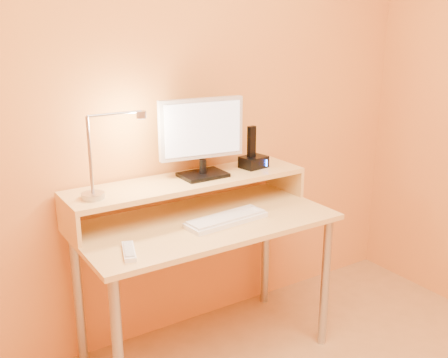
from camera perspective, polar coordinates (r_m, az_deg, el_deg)
wall_back at (r=2.58m, az=-5.87°, el=8.82°), size 3.00×0.04×2.50m
desk_leg_fl at (r=2.21m, az=-11.50°, el=-18.32°), size 0.04×0.04×0.69m
desk_leg_fr at (r=2.72m, az=11.01°, el=-11.07°), size 0.04×0.04×0.69m
desk_leg_bl at (r=2.61m, az=-15.62°, el=-12.62°), size 0.04×0.04×0.69m
desk_leg_br at (r=3.06m, az=4.55°, el=-7.50°), size 0.04×0.04×0.69m
desk_lower at (r=2.44m, az=-2.09°, el=-4.75°), size 1.20×0.60×0.02m
shelf_riser_left at (r=2.33m, az=-16.68°, el=-4.46°), size 0.02×0.30×0.14m
shelf_riser_right at (r=2.85m, az=6.62°, el=0.07°), size 0.02×0.30×0.14m
desk_shelf at (r=2.51m, az=-3.86°, el=-0.28°), size 1.20×0.30×0.02m
monitor_foot at (r=2.54m, az=-2.32°, el=0.46°), size 0.22×0.16×0.02m
monitor_neck at (r=2.53m, az=-2.33°, el=1.42°), size 0.04×0.04×0.07m
monitor_panel at (r=2.50m, az=-2.49°, el=5.56°), size 0.42×0.09×0.29m
monitor_back at (r=2.52m, az=-2.76°, el=5.65°), size 0.38×0.06×0.24m
monitor_screen at (r=2.48m, az=-2.28°, el=5.49°), size 0.38×0.05×0.25m
lamp_base at (r=2.30m, az=-14.14°, el=-1.78°), size 0.10×0.10×0.02m
lamp_post at (r=2.25m, az=-14.46°, el=2.50°), size 0.01×0.01×0.33m
lamp_arm at (r=2.25m, az=-11.87°, el=7.00°), size 0.24×0.01×0.01m
lamp_head at (r=2.30m, az=-9.04°, el=6.97°), size 0.04×0.04×0.03m
lamp_bulb at (r=2.30m, az=-9.02°, el=6.58°), size 0.03×0.03×0.00m
phone_dock at (r=2.70m, az=3.26°, el=1.87°), size 0.14×0.12×0.06m
phone_handset at (r=2.66m, az=3.03°, el=4.11°), size 0.04×0.03×0.16m
phone_led at (r=2.68m, az=4.67°, el=1.76°), size 0.01×0.00×0.04m
keyboard at (r=2.40m, az=0.27°, el=-4.51°), size 0.41×0.16×0.02m
mouse at (r=2.50m, az=3.39°, el=-3.51°), size 0.08×0.12×0.04m
remote_control at (r=2.13m, az=-10.36°, el=-7.81°), size 0.10×0.18×0.02m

